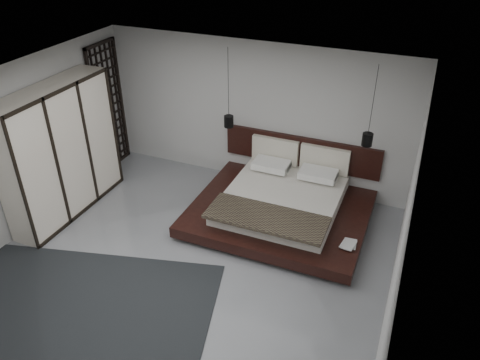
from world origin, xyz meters
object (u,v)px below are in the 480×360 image
at_px(bed, 282,203).
at_px(rug, 73,318).
at_px(lattice_screen, 109,107).
at_px(pendant_right, 367,139).
at_px(pendant_left, 229,121).
at_px(wardrobe, 60,152).

relative_size(bed, rug, 0.80).
relative_size(lattice_screen, pendant_right, 1.92).
xyz_separation_m(lattice_screen, pendant_left, (2.68, -0.06, 0.16)).
relative_size(pendant_left, rug, 0.39).
bearing_deg(rug, bed, 60.72).
bearing_deg(bed, wardrobe, -161.70).
xyz_separation_m(lattice_screen, bed, (3.92, -0.55, -1.00)).
distance_m(pendant_left, pendant_right, 2.47).
distance_m(wardrobe, rug, 3.02).
height_order(lattice_screen, pendant_right, pendant_right).
bearing_deg(pendant_left, bed, -21.80).
bearing_deg(bed, lattice_screen, 172.01).
xyz_separation_m(pendant_left, wardrobe, (-2.43, -1.70, -0.29)).
distance_m(pendant_left, wardrobe, 2.98).
relative_size(pendant_left, pendant_right, 1.07).
bearing_deg(lattice_screen, rug, -62.56).
height_order(lattice_screen, bed, lattice_screen).
height_order(bed, pendant_right, pendant_right).
distance_m(bed, pendant_right, 1.83).
bearing_deg(pendant_right, lattice_screen, 179.37).
bearing_deg(pendant_left, pendant_right, 0.00).
bearing_deg(rug, wardrobe, 129.61).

